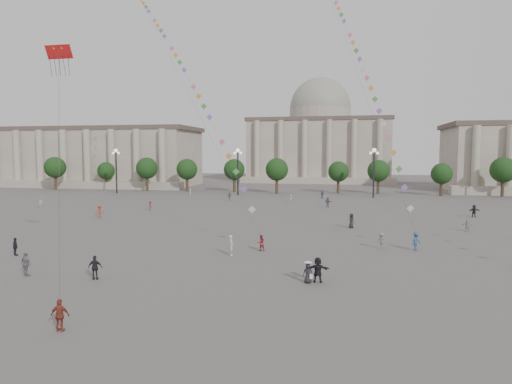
# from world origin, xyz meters

# --- Properties ---
(ground) EXTENTS (360.00, 360.00, 0.00)m
(ground) POSITION_xyz_m (0.00, 0.00, 0.00)
(ground) COLOR #54514F
(ground) RESTS_ON ground
(hall_west) EXTENTS (84.00, 26.22, 17.20)m
(hall_west) POSITION_xyz_m (-75.00, 93.89, 8.43)
(hall_west) COLOR gray
(hall_west) RESTS_ON ground
(hall_central) EXTENTS (48.30, 34.30, 35.50)m
(hall_central) POSITION_xyz_m (0.00, 129.22, 14.23)
(hall_central) COLOR gray
(hall_central) RESTS_ON ground
(tree_row) EXTENTS (137.12, 5.12, 8.00)m
(tree_row) POSITION_xyz_m (0.00, 78.00, 5.39)
(tree_row) COLOR #37291B
(tree_row) RESTS_ON ground
(lamp_post_far_west) EXTENTS (2.00, 0.90, 10.65)m
(lamp_post_far_west) POSITION_xyz_m (-45.00, 70.00, 7.35)
(lamp_post_far_west) COLOR #262628
(lamp_post_far_west) RESTS_ON ground
(lamp_post_mid_west) EXTENTS (2.00, 0.90, 10.65)m
(lamp_post_mid_west) POSITION_xyz_m (-15.00, 70.00, 7.35)
(lamp_post_mid_west) COLOR #262628
(lamp_post_mid_west) RESTS_ON ground
(lamp_post_mid_east) EXTENTS (2.00, 0.90, 10.65)m
(lamp_post_mid_east) POSITION_xyz_m (15.00, 70.00, 7.35)
(lamp_post_mid_east) COLOR #262628
(lamp_post_mid_east) RESTS_ON ground
(person_crowd_0) EXTENTS (1.01, 0.96, 1.69)m
(person_crowd_0) POSITION_xyz_m (4.26, 66.07, 0.84)
(person_crowd_0) COLOR #3A5B83
(person_crowd_0) RESTS_ON ground
(person_crowd_1) EXTENTS (1.16, 1.16, 1.90)m
(person_crowd_1) POSITION_xyz_m (-43.69, 40.28, 0.95)
(person_crowd_1) COLOR silver
(person_crowd_1) RESTS_ON ground
(person_crowd_2) EXTENTS (1.36, 1.42, 1.94)m
(person_crowd_2) POSITION_xyz_m (-26.58, 30.37, 0.97)
(person_crowd_2) COLOR #963F29
(person_crowd_2) RESTS_ON ground
(person_crowd_3) EXTENTS (1.78, 0.66, 1.89)m
(person_crowd_3) POSITION_xyz_m (7.17, 2.61, 0.94)
(person_crowd_3) COLOR black
(person_crowd_3) RESTS_ON ground
(person_crowd_4) EXTENTS (1.50, 0.96, 1.54)m
(person_crowd_4) POSITION_xyz_m (-1.42, 57.51, 0.77)
(person_crowd_4) COLOR silver
(person_crowd_4) RESTS_ON ground
(person_crowd_6) EXTENTS (1.25, 1.04, 1.69)m
(person_crowd_6) POSITION_xyz_m (12.69, 15.65, 0.84)
(person_crowd_6) COLOR slate
(person_crowd_6) RESTS_ON ground
(person_crowd_7) EXTENTS (1.47, 0.87, 1.51)m
(person_crowd_7) POSITION_xyz_m (23.86, 28.54, 0.75)
(person_crowd_7) COLOR #B2B1AD
(person_crowd_7) RESTS_ON ground
(person_crowd_9) EXTENTS (1.84, 1.08, 1.89)m
(person_crowd_9) POSITION_xyz_m (28.07, 41.95, 0.94)
(person_crowd_9) COLOR black
(person_crowd_9) RESTS_ON ground
(person_crowd_10) EXTENTS (0.62, 0.69, 1.59)m
(person_crowd_10) POSITION_xyz_m (-25.33, 66.94, 0.79)
(person_crowd_10) COLOR silver
(person_crowd_10) RESTS_ON ground
(person_crowd_12) EXTENTS (1.60, 1.49, 1.79)m
(person_crowd_12) POSITION_xyz_m (6.05, 50.80, 0.90)
(person_crowd_12) COLOR slate
(person_crowd_12) RESTS_ON ground
(person_crowd_13) EXTENTS (0.67, 0.81, 1.91)m
(person_crowd_13) POSITION_xyz_m (-1.34, 10.04, 0.95)
(person_crowd_13) COLOR beige
(person_crowd_13) RESTS_ON ground
(person_crowd_16) EXTENTS (1.04, 0.51, 1.72)m
(person_crowd_16) POSITION_xyz_m (-13.98, 58.29, 0.86)
(person_crowd_16) COLOR slate
(person_crowd_16) RESTS_ON ground
(person_crowd_17) EXTENTS (0.78, 1.14, 1.62)m
(person_crowd_17) POSITION_xyz_m (-22.86, 39.95, 0.81)
(person_crowd_17) COLOR maroon
(person_crowd_17) RESTS_ON ground
(person_crowd_21) EXTENTS (0.95, 1.09, 1.88)m
(person_crowd_21) POSITION_xyz_m (9.89, 28.29, 0.94)
(person_crowd_21) COLOR black
(person_crowd_21) RESTS_ON ground
(tourist_0) EXTENTS (1.08, 0.54, 1.77)m
(tourist_0) POSITION_xyz_m (-5.86, -9.51, 0.89)
(tourist_0) COLOR maroon
(tourist_0) RESTS_ON ground
(tourist_1) EXTENTS (1.06, 0.89, 1.69)m
(tourist_1) POSITION_xyz_m (-21.13, 6.01, 0.85)
(tourist_1) COLOR black
(tourist_1) RESTS_ON ground
(tourist_3) EXTENTS (1.23, 0.84, 1.93)m
(tourist_3) POSITION_xyz_m (-15.25, -0.09, 0.97)
(tourist_3) COLOR slate
(tourist_3) RESTS_ON ground
(tourist_4) EXTENTS (1.15, 0.66, 1.84)m
(tourist_4) POSITION_xyz_m (-9.44, 0.08, 0.92)
(tourist_4) COLOR black
(tourist_4) RESTS_ON ground
(kite_flyer_0) EXTENTS (0.97, 0.90, 1.59)m
(kite_flyer_0) POSITION_xyz_m (1.03, 12.52, 0.80)
(kite_flyer_0) COLOR maroon
(kite_flyer_0) RESTS_ON ground
(kite_flyer_1) EXTENTS (1.33, 1.39, 1.89)m
(kite_flyer_1) POSITION_xyz_m (16.01, 15.57, 0.95)
(kite_flyer_1) COLOR #364F7A
(kite_flyer_1) RESTS_ON ground
(hat_person) EXTENTS (0.80, 0.60, 1.69)m
(hat_person) POSITION_xyz_m (6.48, 2.22, 0.81)
(hat_person) COLOR black
(hat_person) RESTS_ON ground
(dragon_kite) EXTENTS (4.87, 6.19, 21.23)m
(dragon_kite) POSITION_xyz_m (-13.26, 2.18, 16.71)
(dragon_kite) COLOR red
(dragon_kite) RESTS_ON ground
(kite_train_west) EXTENTS (29.64, 37.40, 61.29)m
(kite_train_west) POSITION_xyz_m (-14.57, 32.58, 21.96)
(kite_train_west) COLOR #3F3F3F
(kite_train_west) RESTS_ON ground
(kite_train_mid) EXTENTS (12.75, 40.04, 60.56)m
(kite_train_mid) POSITION_xyz_m (9.58, 36.89, 25.08)
(kite_train_mid) COLOR #3F3F3F
(kite_train_mid) RESTS_ON ground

